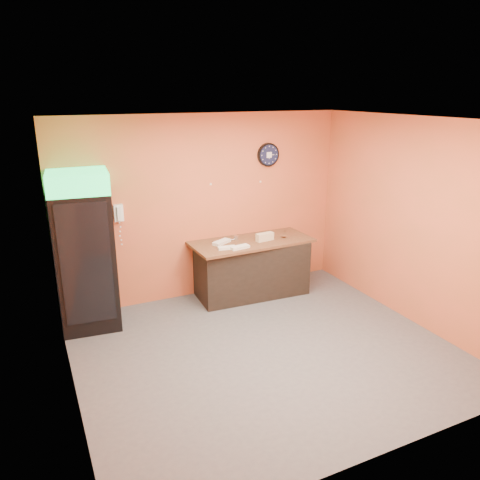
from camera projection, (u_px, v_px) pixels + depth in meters
floor at (265, 350)px, 5.86m from camera, size 4.50×4.50×0.00m
back_wall at (205, 207)px, 7.15m from camera, size 4.50×0.02×2.80m
left_wall at (62, 275)px, 4.52m from camera, size 0.02×4.00×2.80m
right_wall at (413, 222)px, 6.34m from camera, size 0.02×4.00×2.80m
ceiling at (269, 120)px, 5.00m from camera, size 4.50×4.00×0.02m
beverage_cooler at (86, 254)px, 6.17m from camera, size 0.82×0.83×2.14m
prep_counter at (251, 268)px, 7.37m from camera, size 1.74×0.84×0.85m
wall_clock at (268, 155)px, 7.34m from camera, size 0.37×0.06×0.37m
wall_phone at (118, 213)px, 6.55m from camera, size 0.13×0.11×0.24m
butcher_paper at (251, 242)px, 7.24m from camera, size 1.90×0.89×0.04m
sub_roll_stack at (265, 237)px, 7.20m from camera, size 0.29×0.13×0.12m
wrapped_sandwich_left at (227, 248)px, 6.84m from camera, size 0.28×0.14×0.04m
wrapped_sandwich_mid at (240, 247)px, 6.85m from camera, size 0.30×0.15×0.04m
wrapped_sandwich_right at (222, 242)px, 7.08m from camera, size 0.33×0.25×0.04m
kitchen_tool at (236, 238)px, 7.24m from camera, size 0.07×0.07×0.07m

